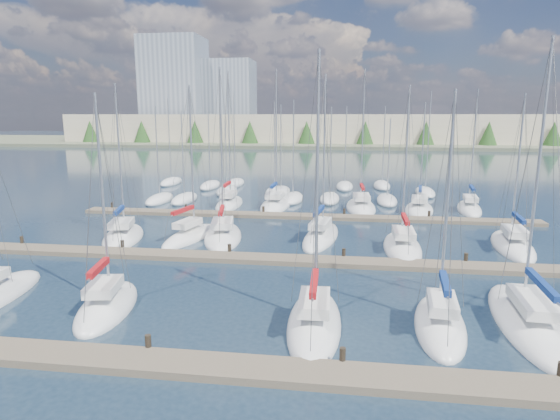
# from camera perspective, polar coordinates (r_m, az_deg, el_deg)

# --- Properties ---
(ground) EXTENTS (400.00, 400.00, 0.00)m
(ground) POSITION_cam_1_polar(r_m,az_deg,el_deg) (74.82, 4.81, 3.96)
(ground) COLOR #213243
(ground) RESTS_ON ground
(dock_near) EXTENTS (44.00, 1.93, 1.10)m
(dock_near) POSITION_cam_1_polar(r_m,az_deg,el_deg) (19.14, -5.17, -18.71)
(dock_near) COLOR #6B5E4C
(dock_near) RESTS_ON ground
(dock_mid) EXTENTS (44.00, 1.93, 1.10)m
(dock_mid) POSITION_cam_1_polar(r_m,az_deg,el_deg) (31.82, 0.50, -6.08)
(dock_mid) COLOR #6B5E4C
(dock_mid) RESTS_ON ground
(dock_far) EXTENTS (44.00, 1.93, 1.10)m
(dock_far) POSITION_cam_1_polar(r_m,az_deg,el_deg) (45.29, 2.76, -0.77)
(dock_far) COLOR #6B5E4C
(dock_far) RESTS_ON ground
(sailboat_q) EXTENTS (4.05, 8.38, 11.74)m
(sailboat_q) POSITION_cam_1_polar(r_m,az_deg,el_deg) (50.40, 16.58, 0.04)
(sailboat_q) COLOR white
(sailboat_q) RESTS_ON ground
(sailboat_k) EXTENTS (3.57, 9.23, 13.62)m
(sailboat_k) POSITION_cam_1_polar(r_m,az_deg,el_deg) (37.82, 5.02, -3.22)
(sailboat_k) COLOR white
(sailboat_k) RESTS_ON ground
(sailboat_p) EXTENTS (3.35, 9.17, 15.16)m
(sailboat_p) POSITION_cam_1_polar(r_m,az_deg,el_deg) (50.43, 9.82, 0.38)
(sailboat_p) COLOR white
(sailboat_p) RESTS_ON ground
(sailboat_e) EXTENTS (3.09, 7.36, 11.64)m
(sailboat_e) POSITION_cam_1_polar(r_m,az_deg,el_deg) (23.71, 18.90, -12.99)
(sailboat_e) COLOR white
(sailboat_e) RESTS_ON ground
(sailboat_r) EXTENTS (3.37, 8.17, 13.08)m
(sailboat_r) POSITION_cam_1_polar(r_m,az_deg,el_deg) (52.61, 22.07, 0.16)
(sailboat_r) COLOR white
(sailboat_r) RESTS_ON ground
(sailboat_o) EXTENTS (3.16, 8.25, 15.23)m
(sailboat_o) POSITION_cam_1_polar(r_m,az_deg,el_deg) (50.65, -0.57, 0.60)
(sailboat_o) COLOR white
(sailboat_o) RESTS_ON ground
(sailboat_l) EXTENTS (2.90, 8.34, 12.59)m
(sailboat_l) POSITION_cam_1_polar(r_m,az_deg,el_deg) (35.92, 14.68, -4.37)
(sailboat_l) COLOR white
(sailboat_l) RESTS_ON ground
(sailboat_i) EXTENTS (3.76, 7.98, 12.75)m
(sailboat_i) POSITION_cam_1_polar(r_m,az_deg,el_deg) (38.37, -10.85, -3.15)
(sailboat_i) COLOR white
(sailboat_i) RESTS_ON ground
(sailboat_h) EXTENTS (4.82, 8.14, 12.92)m
(sailboat_h) POSITION_cam_1_polar(r_m,az_deg,el_deg) (39.77, -18.55, -3.07)
(sailboat_h) COLOR white
(sailboat_h) RESTS_ON ground
(sailboat_c) EXTENTS (3.75, 7.11, 11.57)m
(sailboat_c) POSITION_cam_1_polar(r_m,az_deg,el_deg) (25.96, -20.31, -10.92)
(sailboat_c) COLOR white
(sailboat_c) RESTS_ON ground
(sailboat_j) EXTENTS (4.54, 8.86, 14.13)m
(sailboat_j) POSITION_cam_1_polar(r_m,az_deg,el_deg) (38.11, -6.96, -3.16)
(sailboat_j) COLOR white
(sailboat_j) RESTS_ON ground
(sailboat_m) EXTENTS (3.65, 8.88, 12.05)m
(sailboat_m) POSITION_cam_1_polar(r_m,az_deg,el_deg) (39.24, 26.46, -3.88)
(sailboat_m) COLOR white
(sailboat_m) RESTS_ON ground
(sailboat_n) EXTENTS (2.86, 8.46, 15.02)m
(sailboat_n) POSITION_cam_1_polar(r_m,az_deg,el_deg) (51.63, -6.20, 0.75)
(sailboat_n) COLOR white
(sailboat_n) RESTS_ON ground
(sailboat_f) EXTENTS (3.39, 10.02, 13.91)m
(sailboat_f) POSITION_cam_1_polar(r_m,az_deg,el_deg) (25.57, 27.92, -11.94)
(sailboat_f) COLOR white
(sailboat_f) RESTS_ON ground
(sailboat_d) EXTENTS (2.71, 8.18, 13.33)m
(sailboat_d) POSITION_cam_1_polar(r_m,az_deg,el_deg) (22.71, 4.21, -13.49)
(sailboat_d) COLOR white
(sailboat_d) RESTS_ON ground
(distant_boats) EXTENTS (36.93, 20.75, 13.30)m
(distant_boats) POSITION_cam_1_polar(r_m,az_deg,el_deg) (59.18, -0.24, 2.29)
(distant_boats) COLOR #9EA0A5
(distant_boats) RESTS_ON ground
(shoreline) EXTENTS (400.00, 60.00, 38.00)m
(shoreline) POSITION_cam_1_polar(r_m,az_deg,el_deg) (164.76, 1.88, 10.69)
(shoreline) COLOR #666B51
(shoreline) RESTS_ON ground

